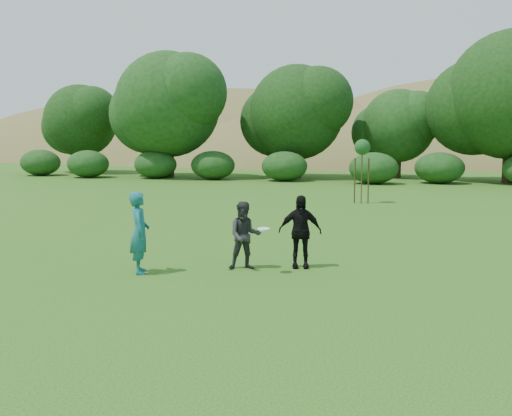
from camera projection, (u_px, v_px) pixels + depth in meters
The scene contains 8 objects.
ground at pixel (220, 275), 12.26m from camera, with size 120.00×120.00×0.00m, color #19470C.
player_teal at pixel (139, 233), 12.38m from camera, with size 0.65×0.43×1.79m, color #176169.
player_grey at pixel (245, 236), 12.75m from camera, with size 0.75×0.58×1.53m, color #292A2C.
player_black at pixel (300, 232), 12.91m from camera, with size 0.97×0.41×1.66m, color black.
frisbee at pixel (263, 229), 12.29m from camera, with size 0.27×0.27×0.04m.
sapling at pixel (362, 149), 25.18m from camera, with size 0.70×0.70×2.85m.
hillside at pixel (374, 244), 79.48m from camera, with size 150.00×72.00×52.00m.
tree_row at pixel (401, 108), 38.30m from camera, with size 53.92×10.38×9.62m.
Camera 1 is at (3.86, -11.36, 2.98)m, focal length 40.00 mm.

